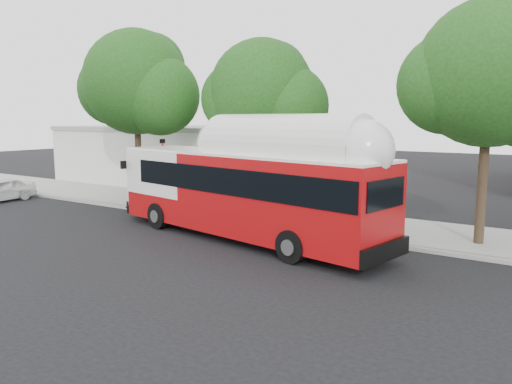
% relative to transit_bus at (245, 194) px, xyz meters
% --- Properties ---
extents(ground, '(120.00, 120.00, 0.00)m').
position_rel_transit_bus_xyz_m(ground, '(-0.94, -1.80, -1.88)').
color(ground, black).
rests_on(ground, ground).
extents(sidewalk, '(60.00, 5.00, 0.15)m').
position_rel_transit_bus_xyz_m(sidewalk, '(-0.94, 4.70, -1.81)').
color(sidewalk, gray).
rests_on(sidewalk, ground).
extents(curb_strip, '(60.00, 0.30, 0.15)m').
position_rel_transit_bus_xyz_m(curb_strip, '(-0.94, 2.10, -1.81)').
color(curb_strip, gray).
rests_on(curb_strip, ground).
extents(red_curb_segment, '(10.00, 0.32, 0.16)m').
position_rel_transit_bus_xyz_m(red_curb_segment, '(-3.94, 2.10, -1.80)').
color(red_curb_segment, maroon).
rests_on(red_curb_segment, ground).
extents(street_tree_left, '(6.67, 5.80, 9.74)m').
position_rel_transit_bus_xyz_m(street_tree_left, '(-9.47, 3.76, 4.72)').
color(street_tree_left, '#2D2116').
rests_on(street_tree_left, ground).
extents(street_tree_mid, '(5.75, 5.00, 8.62)m').
position_rel_transit_bus_xyz_m(street_tree_mid, '(-1.53, 4.26, 4.03)').
color(street_tree_mid, '#2D2116').
rests_on(street_tree_mid, ground).
extents(street_tree_right, '(6.21, 5.40, 9.18)m').
position_rel_transit_bus_xyz_m(street_tree_right, '(8.50, 4.06, 4.37)').
color(street_tree_right, '#2D2116').
rests_on(street_tree_right, ground).
extents(low_commercial_bldg, '(16.20, 10.20, 4.25)m').
position_rel_transit_bus_xyz_m(low_commercial_bldg, '(-14.94, 12.20, 0.27)').
color(low_commercial_bldg, silver).
rests_on(low_commercial_bldg, ground).
extents(transit_bus, '(13.82, 4.97, 4.02)m').
position_rel_transit_bus_xyz_m(transit_bus, '(0.00, 0.00, 0.00)').
color(transit_bus, '#9F0B0D').
rests_on(transit_bus, ground).
extents(parked_car, '(4.09, 1.78, 1.37)m').
position_rel_transit_bus_xyz_m(parked_car, '(-17.33, -0.32, -1.19)').
color(parked_car, silver).
rests_on(parked_car, ground).
extents(signal_pole, '(0.11, 0.36, 3.80)m').
position_rel_transit_bus_xyz_m(signal_pole, '(-6.94, 2.57, 0.07)').
color(signal_pole, red).
rests_on(signal_pole, ground).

